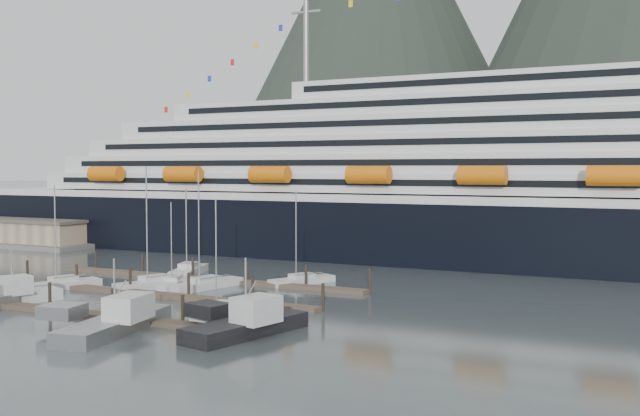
{
  "coord_description": "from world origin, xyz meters",
  "views": [
    {
      "loc": [
        55.14,
        -68.03,
        15.43
      ],
      "look_at": [
        9.57,
        22.0,
        10.14
      ],
      "focal_mm": 42.0,
      "sensor_mm": 36.0,
      "label": 1
    }
  ],
  "objects_px": {
    "warehouse": "(15,232)",
    "sailboat_d": "(206,285)",
    "sailboat_c": "(173,284)",
    "sailboat_h": "(221,311)",
    "trawler_c": "(113,322)",
    "trawler_d": "(245,324)",
    "sailboat_a": "(63,285)",
    "cruise_ship": "(524,190)",
    "trawler_b": "(12,295)",
    "sailboat_f": "(189,272)",
    "sailboat_g": "(302,281)",
    "sailboat_b": "(155,285)"
  },
  "relations": [
    {
      "from": "warehouse",
      "to": "sailboat_d",
      "type": "xyz_separation_m",
      "value": [
        70.81,
        -31.35,
        -1.82
      ]
    },
    {
      "from": "sailboat_c",
      "to": "sailboat_h",
      "type": "relative_size",
      "value": 0.91
    },
    {
      "from": "sailboat_d",
      "to": "trawler_c",
      "type": "height_order",
      "value": "sailboat_d"
    },
    {
      "from": "warehouse",
      "to": "trawler_d",
      "type": "bearing_deg",
      "value": -29.99
    },
    {
      "from": "sailboat_a",
      "to": "sailboat_h",
      "type": "bearing_deg",
      "value": -81.03
    },
    {
      "from": "sailboat_a",
      "to": "sailboat_c",
      "type": "xyz_separation_m",
      "value": [
        11.69,
        7.66,
        -0.04
      ]
    },
    {
      "from": "sailboat_h",
      "to": "trawler_d",
      "type": "xyz_separation_m",
      "value": [
        7.31,
        -6.75,
        0.57
      ]
    },
    {
      "from": "sailboat_a",
      "to": "trawler_d",
      "type": "distance_m",
      "value": 37.41
    },
    {
      "from": "cruise_ship",
      "to": "trawler_b",
      "type": "distance_m",
      "value": 78.16
    },
    {
      "from": "trawler_d",
      "to": "trawler_b",
      "type": "bearing_deg",
      "value": 98.66
    },
    {
      "from": "cruise_ship",
      "to": "trawler_d",
      "type": "xyz_separation_m",
      "value": [
        -12.18,
        -64.79,
        -11.06
      ]
    },
    {
      "from": "sailboat_a",
      "to": "sailboat_f",
      "type": "bearing_deg",
      "value": -0.78
    },
    {
      "from": "warehouse",
      "to": "sailboat_a",
      "type": "height_order",
      "value": "sailboat_a"
    },
    {
      "from": "sailboat_d",
      "to": "sailboat_h",
      "type": "bearing_deg",
      "value": -126.97
    },
    {
      "from": "cruise_ship",
      "to": "trawler_d",
      "type": "relative_size",
      "value": 15.15
    },
    {
      "from": "trawler_d",
      "to": "trawler_c",
      "type": "bearing_deg",
      "value": 123.95
    },
    {
      "from": "sailboat_f",
      "to": "trawler_c",
      "type": "bearing_deg",
      "value": -173.07
    },
    {
      "from": "trawler_b",
      "to": "trawler_d",
      "type": "height_order",
      "value": "trawler_d"
    },
    {
      "from": "sailboat_c",
      "to": "sailboat_g",
      "type": "distance_m",
      "value": 16.93
    },
    {
      "from": "cruise_ship",
      "to": "sailboat_c",
      "type": "xyz_separation_m",
      "value": [
        -35.86,
        -44.99,
        -11.65
      ]
    },
    {
      "from": "warehouse",
      "to": "sailboat_h",
      "type": "bearing_deg",
      "value": -28.65
    },
    {
      "from": "cruise_ship",
      "to": "sailboat_b",
      "type": "height_order",
      "value": "cruise_ship"
    },
    {
      "from": "sailboat_b",
      "to": "sailboat_d",
      "type": "distance_m",
      "value": 6.7
    },
    {
      "from": "cruise_ship",
      "to": "trawler_d",
      "type": "distance_m",
      "value": 66.85
    },
    {
      "from": "sailboat_a",
      "to": "trawler_c",
      "type": "relative_size",
      "value": 0.89
    },
    {
      "from": "sailboat_b",
      "to": "sailboat_c",
      "type": "bearing_deg",
      "value": -18.52
    },
    {
      "from": "sailboat_b",
      "to": "sailboat_g",
      "type": "xyz_separation_m",
      "value": [
        15.4,
        11.59,
        -0.04
      ]
    },
    {
      "from": "sailboat_c",
      "to": "trawler_d",
      "type": "bearing_deg",
      "value": -153.23
    },
    {
      "from": "warehouse",
      "to": "sailboat_a",
      "type": "bearing_deg",
      "value": -36.09
    },
    {
      "from": "sailboat_b",
      "to": "trawler_b",
      "type": "relative_size",
      "value": 1.46
    },
    {
      "from": "warehouse",
      "to": "sailboat_b",
      "type": "distance_m",
      "value": 73.04
    },
    {
      "from": "trawler_d",
      "to": "warehouse",
      "type": "bearing_deg",
      "value": 72.01
    },
    {
      "from": "sailboat_d",
      "to": "sailboat_h",
      "type": "xyz_separation_m",
      "value": [
        11.73,
        -13.76,
        -0.02
      ]
    },
    {
      "from": "sailboat_c",
      "to": "trawler_c",
      "type": "height_order",
      "value": "sailboat_c"
    },
    {
      "from": "cruise_ship",
      "to": "sailboat_c",
      "type": "height_order",
      "value": "cruise_ship"
    },
    {
      "from": "cruise_ship",
      "to": "trawler_c",
      "type": "bearing_deg",
      "value": -108.93
    },
    {
      "from": "sailboat_b",
      "to": "trawler_b",
      "type": "distance_m",
      "value": 17.74
    },
    {
      "from": "sailboat_a",
      "to": "trawler_d",
      "type": "relative_size",
      "value": 1.0
    },
    {
      "from": "sailboat_a",
      "to": "sailboat_d",
      "type": "height_order",
      "value": "sailboat_d"
    },
    {
      "from": "sailboat_a",
      "to": "sailboat_h",
      "type": "relative_size",
      "value": 1.09
    },
    {
      "from": "trawler_c",
      "to": "trawler_b",
      "type": "bearing_deg",
      "value": 62.3
    },
    {
      "from": "cruise_ship",
      "to": "trawler_b",
      "type": "height_order",
      "value": "cruise_ship"
    },
    {
      "from": "sailboat_f",
      "to": "sailboat_h",
      "type": "xyz_separation_m",
      "value": [
        21.4,
        -23.1,
        -0.02
      ]
    },
    {
      "from": "trawler_c",
      "to": "trawler_d",
      "type": "bearing_deg",
      "value": -78.44
    },
    {
      "from": "sailboat_g",
      "to": "sailboat_h",
      "type": "xyz_separation_m",
      "value": [
        2.49,
        -22.75,
        0.01
      ]
    },
    {
      "from": "sailboat_c",
      "to": "trawler_c",
      "type": "distance_m",
      "value": 27.31
    },
    {
      "from": "sailboat_d",
      "to": "sailboat_g",
      "type": "height_order",
      "value": "sailboat_d"
    },
    {
      "from": "trawler_b",
      "to": "cruise_ship",
      "type": "bearing_deg",
      "value": -14.76
    },
    {
      "from": "warehouse",
      "to": "sailboat_g",
      "type": "distance_m",
      "value": 83.13
    },
    {
      "from": "trawler_b",
      "to": "sailboat_a",
      "type": "bearing_deg",
      "value": 34.51
    }
  ]
}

